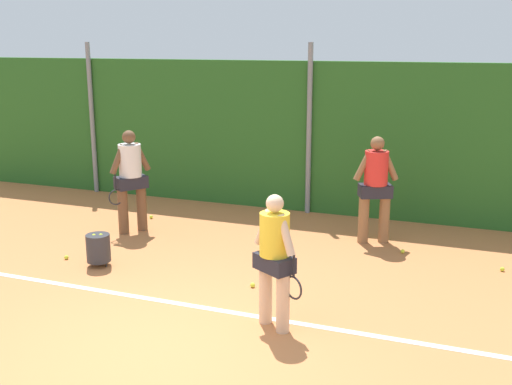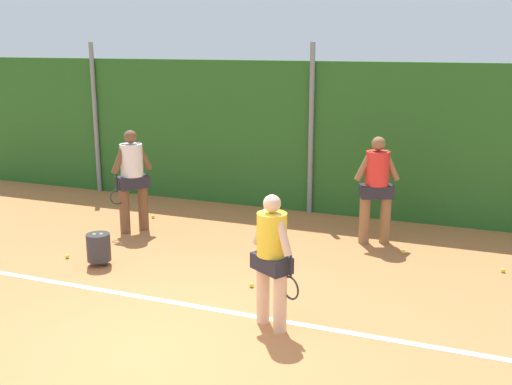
{
  "view_description": "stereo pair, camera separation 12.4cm",
  "coord_description": "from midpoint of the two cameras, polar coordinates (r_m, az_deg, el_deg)",
  "views": [
    {
      "loc": [
        3.17,
        -5.37,
        3.32
      ],
      "look_at": [
        -0.0,
        3.07,
        1.08
      ],
      "focal_mm": 42.8,
      "sensor_mm": 36.0,
      "label": 1
    },
    {
      "loc": [
        3.29,
        -5.32,
        3.32
      ],
      "look_at": [
        -0.0,
        3.07,
        1.08
      ],
      "focal_mm": 42.8,
      "sensor_mm": 36.0,
      "label": 2
    }
  ],
  "objects": [
    {
      "name": "fence_post_left",
      "position": [
        14.09,
        -14.53,
        6.7
      ],
      "size": [
        0.1,
        0.1,
        3.31
      ],
      "primitive_type": "cylinder",
      "color": "gray",
      "rests_on": "ground_plane"
    },
    {
      "name": "court_baseline_paint",
      "position": [
        7.99,
        -4.61,
        -10.65
      ],
      "size": [
        12.62,
        0.1,
        0.01
      ],
      "primitive_type": "cube",
      "color": "white",
      "rests_on": "ground_plane"
    },
    {
      "name": "player_foreground_near",
      "position": [
        7.13,
        2.01,
        -5.83
      ],
      "size": [
        0.7,
        0.49,
        1.63
      ],
      "rotation": [
        0.0,
        0.0,
        5.75
      ],
      "color": "beige",
      "rests_on": "ground_plane"
    },
    {
      "name": "tennis_ball_4",
      "position": [
        11.95,
        -9.31,
        -2.24
      ],
      "size": [
        0.07,
        0.07,
        0.07
      ],
      "primitive_type": "sphere",
      "color": "#CCDB33",
      "rests_on": "ground_plane"
    },
    {
      "name": "tennis_ball_6",
      "position": [
        8.57,
        0.0,
        -8.65
      ],
      "size": [
        0.07,
        0.07,
        0.07
      ],
      "primitive_type": "sphere",
      "color": "#CCDB33",
      "rests_on": "ground_plane"
    },
    {
      "name": "fence_post_center",
      "position": [
        11.89,
        5.46,
        5.82
      ],
      "size": [
        0.1,
        0.1,
        3.31
      ],
      "primitive_type": "cylinder",
      "color": "gray",
      "rests_on": "ground_plane"
    },
    {
      "name": "ball_hopper",
      "position": [
        9.57,
        -14.14,
        -4.97
      ],
      "size": [
        0.36,
        0.36,
        0.51
      ],
      "color": "#2D2D33",
      "rests_on": "ground_plane"
    },
    {
      "name": "hedge_fence_backdrop",
      "position": [
        12.08,
        5.68,
        5.1
      ],
      "size": [
        17.26,
        0.25,
        2.96
      ],
      "primitive_type": "cube",
      "color": "#286023",
      "rests_on": "ground_plane"
    },
    {
      "name": "tennis_ball_5",
      "position": [
        10.08,
        -16.89,
        -5.74
      ],
      "size": [
        0.07,
        0.07,
        0.07
      ],
      "primitive_type": "sphere",
      "color": "#CCDB33",
      "rests_on": "ground_plane"
    },
    {
      "name": "tennis_ball_2",
      "position": [
        10.14,
        13.95,
        -5.42
      ],
      "size": [
        0.07,
        0.07,
        0.07
      ],
      "primitive_type": "sphere",
      "color": "#CCDB33",
      "rests_on": "ground_plane"
    },
    {
      "name": "ground_plane",
      "position": [
        8.52,
        -2.7,
        -9.03
      ],
      "size": [
        26.56,
        26.56,
        0.0
      ],
      "primitive_type": "plane",
      "color": "#C67542"
    },
    {
      "name": "player_backcourt_far",
      "position": [
        10.32,
        11.54,
        0.76
      ],
      "size": [
        0.71,
        0.5,
        1.82
      ],
      "rotation": [
        0.0,
        0.0,
        0.42
      ],
      "color": "#8C603D",
      "rests_on": "ground_plane"
    },
    {
      "name": "player_midcourt",
      "position": [
        10.96,
        -11.19,
        1.57
      ],
      "size": [
        0.56,
        0.73,
        1.83
      ],
      "rotation": [
        0.0,
        0.0,
        4.11
      ],
      "color": "brown",
      "rests_on": "ground_plane"
    },
    {
      "name": "tennis_ball_3",
      "position": [
        9.82,
        22.44,
        -6.75
      ],
      "size": [
        0.07,
        0.07,
        0.07
      ],
      "primitive_type": "sphere",
      "color": "#CCDB33",
      "rests_on": "ground_plane"
    }
  ]
}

